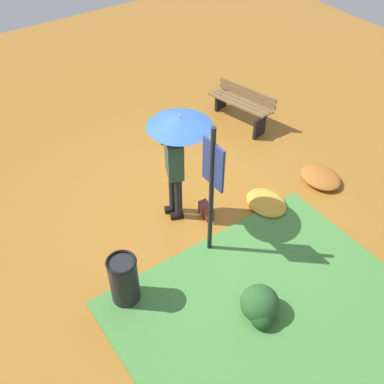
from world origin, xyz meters
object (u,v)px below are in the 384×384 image
object	(u,v)px
info_sign_post	(212,179)
park_bench	(242,105)
handbag	(206,210)
person_with_umbrella	(177,141)
trash_bin	(124,281)

from	to	relation	value
info_sign_post	park_bench	world-z (taller)	info_sign_post
info_sign_post	handbag	distance (m)	1.51
handbag	person_with_umbrella	bearing A→B (deg)	-124.30
person_with_umbrella	info_sign_post	xyz separation A→B (m)	(0.89, -0.01, -0.11)
info_sign_post	handbag	bearing A→B (deg)	148.51
park_bench	trash_bin	world-z (taller)	trash_bin
handbag	trash_bin	bearing A→B (deg)	-69.74
park_bench	trash_bin	bearing A→B (deg)	-58.29
person_with_umbrella	trash_bin	world-z (taller)	person_with_umbrella
handbag	trash_bin	xyz separation A→B (m)	(0.70, -1.90, 0.29)
info_sign_post	park_bench	size ratio (longest dim) A/B	1.61
info_sign_post	person_with_umbrella	bearing A→B (deg)	179.12
handbag	info_sign_post	bearing A→B (deg)	-31.49
handbag	trash_bin	world-z (taller)	trash_bin
handbag	park_bench	size ratio (longest dim) A/B	0.26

